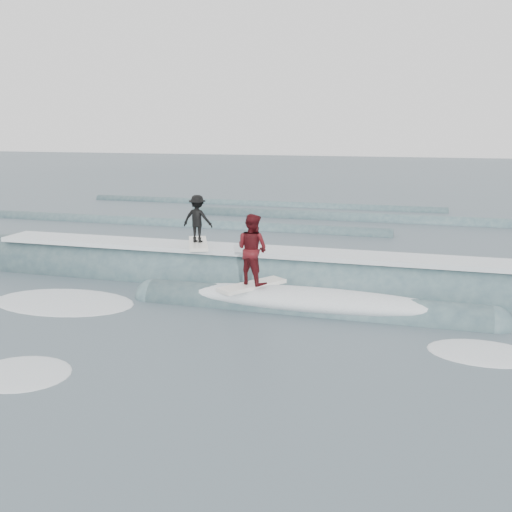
# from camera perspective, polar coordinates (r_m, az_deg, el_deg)

# --- Properties ---
(ground) EXTENTS (160.00, 160.00, 0.00)m
(ground) POSITION_cam_1_polar(r_m,az_deg,el_deg) (13.02, -4.92, -8.62)
(ground) COLOR #3A4A56
(ground) RESTS_ON ground
(breaking_wave) EXTENTS (21.28, 3.81, 2.05)m
(breaking_wave) POSITION_cam_1_polar(r_m,az_deg,el_deg) (17.18, 1.55, -3.03)
(breaking_wave) COLOR #344E58
(breaking_wave) RESTS_ON ground
(surfer_black) EXTENTS (1.28, 2.06, 1.58)m
(surfer_black) POSITION_cam_1_polar(r_m,az_deg,el_deg) (17.88, -5.86, 3.43)
(surfer_black) COLOR white
(surfer_black) RESTS_ON ground
(surfer_red) EXTENTS (1.60, 1.95, 2.00)m
(surfer_red) POSITION_cam_1_polar(r_m,az_deg,el_deg) (15.13, -0.39, 0.40)
(surfer_red) COLOR white
(surfer_red) RESTS_ON ground
(whitewater) EXTENTS (15.68, 6.25, 0.10)m
(whitewater) POSITION_cam_1_polar(r_m,az_deg,el_deg) (15.06, -15.07, -6.01)
(whitewater) COLOR white
(whitewater) RESTS_ON ground
(far_swells) EXTENTS (33.02, 8.65, 0.80)m
(far_swells) POSITION_cam_1_polar(r_m,az_deg,el_deg) (30.06, 3.08, 3.79)
(far_swells) COLOR #344E58
(far_swells) RESTS_ON ground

